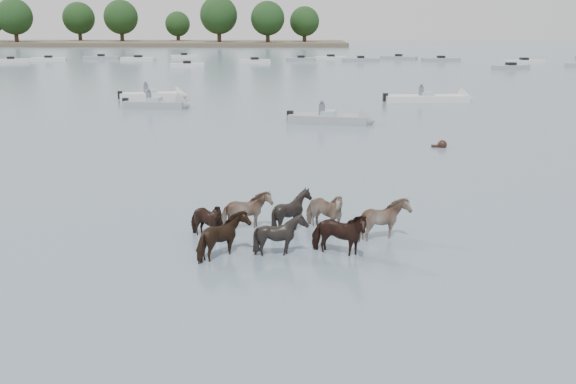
{
  "coord_description": "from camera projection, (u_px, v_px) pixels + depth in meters",
  "views": [
    {
      "loc": [
        -0.44,
        -16.13,
        5.65
      ],
      "look_at": [
        -0.86,
        0.83,
        1.1
      ],
      "focal_mm": 39.47,
      "sensor_mm": 36.0,
      "label": 1
    }
  ],
  "objects": [
    {
      "name": "pony_herd",
      "position": [
        290.0,
        224.0,
        16.77
      ],
      "size": [
        6.34,
        3.75,
        1.28
      ],
      "color": "black",
      "rests_on": "ground"
    },
    {
      "name": "distant_flotilla",
      "position": [
        309.0,
        61.0,
        92.99
      ],
      "size": [
        106.09,
        27.18,
        0.93
      ],
      "color": "gray",
      "rests_on": "ground"
    },
    {
      "name": "motorboat_f",
      "position": [
        161.0,
        96.0,
        48.54
      ],
      "size": [
        5.34,
        2.74,
        1.92
      ],
      "rotation": [
        0.0,
        0.0,
        0.23
      ],
      "color": "silver",
      "rests_on": "ground"
    },
    {
      "name": "motorboat_a",
      "position": [
        165.0,
        105.0,
        43.3
      ],
      "size": [
        4.8,
        1.87,
        1.92
      ],
      "rotation": [
        0.0,
        0.0,
        -0.06
      ],
      "color": "gray",
      "rests_on": "ground"
    },
    {
      "name": "ground",
      "position": [
        319.0,
        240.0,
        17.03
      ],
      "size": [
        400.0,
        400.0,
        0.0
      ],
      "primitive_type": "plane",
      "color": "slate",
      "rests_on": "ground"
    },
    {
      "name": "motorboat_b",
      "position": [
        341.0,
        119.0,
        36.62
      ],
      "size": [
        5.28,
        2.54,
        1.92
      ],
      "rotation": [
        0.0,
        0.0,
        -0.19
      ],
      "color": "gray",
      "rests_on": "ground"
    },
    {
      "name": "swimming_pony",
      "position": [
        441.0,
        145.0,
        29.64
      ],
      "size": [
        0.72,
        0.44,
        0.44
      ],
      "color": "black",
      "rests_on": "ground"
    },
    {
      "name": "shoreline",
      "position": [
        35.0,
        43.0,
        163.42
      ],
      "size": [
        160.0,
        30.0,
        1.0
      ],
      "primitive_type": "cube",
      "color": "#4C4233",
      "rests_on": "ground"
    },
    {
      "name": "treeline",
      "position": [
        53.0,
        19.0,
        160.8
      ],
      "size": [
        148.4,
        23.33,
        12.0
      ],
      "color": "#382619",
      "rests_on": "ground"
    },
    {
      "name": "motorboat_c",
      "position": [
        437.0,
        99.0,
        46.71
      ],
      "size": [
        6.79,
        2.15,
        1.92
      ],
      "rotation": [
        0.0,
        0.0,
        0.09
      ],
      "color": "silver",
      "rests_on": "ground"
    }
  ]
}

